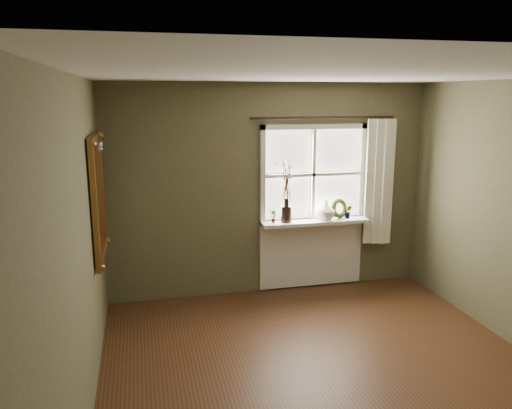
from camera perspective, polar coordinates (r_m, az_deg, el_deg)
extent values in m
plane|color=#422614|center=(4.61, 9.12, -19.84)|extent=(4.50, 4.50, 0.00)
plane|color=silver|center=(3.91, 10.46, 14.45)|extent=(4.50, 4.50, 0.00)
cube|color=brown|center=(6.19, 1.48, 1.73)|extent=(4.00, 0.10, 2.60)
cube|color=brown|center=(3.80, -20.26, -5.98)|extent=(0.10, 4.50, 2.60)
cube|color=white|center=(6.37, 6.44, -1.83)|extent=(1.36, 0.06, 0.06)
cube|color=white|center=(6.18, 6.70, 8.83)|extent=(1.36, 0.06, 0.06)
cube|color=white|center=(6.06, 0.76, 3.22)|extent=(0.06, 0.06, 1.24)
cube|color=white|center=(6.50, 11.98, 3.57)|extent=(0.06, 0.06, 1.24)
cube|color=white|center=(6.25, 6.57, 3.42)|extent=(1.24, 0.05, 0.04)
cube|color=white|center=(6.25, 6.57, 3.42)|extent=(0.04, 0.05, 1.12)
cube|color=white|center=(6.13, 3.68, 6.09)|extent=(0.59, 0.01, 0.53)
cube|color=white|center=(6.35, 9.33, 6.17)|extent=(0.59, 0.01, 0.53)
cube|color=white|center=(6.22, 3.60, 0.68)|extent=(0.59, 0.01, 0.53)
cube|color=white|center=(6.44, 9.15, 0.94)|extent=(0.59, 0.01, 0.53)
cube|color=white|center=(6.27, 6.74, -1.96)|extent=(1.36, 0.26, 0.04)
cube|color=white|center=(6.49, 6.31, -5.49)|extent=(1.36, 0.04, 0.88)
cylinder|color=black|center=(6.13, 3.48, -1.08)|extent=(0.18, 0.18, 0.20)
imported|color=silver|center=(6.29, 7.98, -0.64)|extent=(0.25, 0.25, 0.24)
torus|color=#30411D|center=(6.40, 9.46, -0.68)|extent=(0.28, 0.20, 0.26)
imported|color=#30411D|center=(6.09, 1.99, -1.34)|extent=(0.09, 0.06, 0.16)
imported|color=#30411D|center=(6.41, 10.50, -0.80)|extent=(0.12, 0.11, 0.17)
cube|color=#EDE8CD|center=(6.52, 13.78, 2.49)|extent=(0.36, 0.12, 1.59)
cylinder|color=black|center=(6.17, 7.77, 9.81)|extent=(1.84, 0.03, 0.03)
cube|color=white|center=(5.14, -17.68, 0.81)|extent=(0.02, 0.85, 1.05)
cube|color=#8F5D2A|center=(5.06, -17.99, 7.12)|extent=(0.05, 1.03, 0.09)
cube|color=#8F5D2A|center=(5.28, -17.17, -5.23)|extent=(0.05, 1.03, 0.09)
cube|color=#8F5D2A|center=(4.68, -17.96, -0.30)|extent=(0.05, 0.09, 1.05)
cube|color=#8F5D2A|center=(5.60, -17.24, 1.75)|extent=(0.05, 0.09, 1.05)
sphere|color=silver|center=(5.04, -17.40, 6.50)|extent=(0.04, 0.04, 0.04)
sphere|color=silver|center=(5.07, -17.35, 6.08)|extent=(0.04, 0.04, 0.04)
sphere|color=silver|center=(5.09, -17.37, 6.67)|extent=(0.04, 0.04, 0.04)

